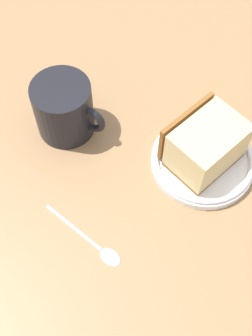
# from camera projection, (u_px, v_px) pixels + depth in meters

# --- Properties ---
(ground_plane) EXTENTS (1.55, 1.55, 0.04)m
(ground_plane) POSITION_uv_depth(u_px,v_px,m) (187.00, 148.00, 0.66)
(ground_plane) COLOR #936D47
(small_plate) EXTENTS (0.14, 0.14, 0.02)m
(small_plate) POSITION_uv_depth(u_px,v_px,m) (203.00, 161.00, 0.62)
(small_plate) COLOR white
(small_plate) RESTS_ON ground_plane
(cake_slice) EXTENTS (0.09, 0.11, 0.07)m
(cake_slice) POSITION_uv_depth(u_px,v_px,m) (205.00, 145.00, 0.59)
(cake_slice) COLOR brown
(cake_slice) RESTS_ON small_plate
(tea_mug) EXTENTS (0.10, 0.08, 0.09)m
(tea_mug) POSITION_uv_depth(u_px,v_px,m) (65.00, 109.00, 0.62)
(tea_mug) COLOR black
(tea_mug) RESTS_ON ground_plane
(teaspoon) EXTENTS (0.12, 0.05, 0.01)m
(teaspoon) POSITION_uv_depth(u_px,v_px,m) (98.00, 246.00, 0.56)
(teaspoon) COLOR silver
(teaspoon) RESTS_ON ground_plane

